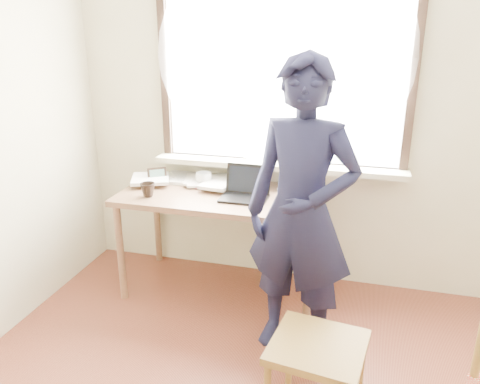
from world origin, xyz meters
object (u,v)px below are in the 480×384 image
(laptop, at_px, (246,190))
(mug_white, at_px, (204,179))
(mug_dark, at_px, (148,190))
(work_chair, at_px, (317,356))
(desk, at_px, (222,204))
(person, at_px, (301,214))

(laptop, bearing_deg, mug_white, 154.69)
(laptop, distance_m, mug_dark, 0.68)
(mug_white, bearing_deg, laptop, -25.31)
(laptop, relative_size, work_chair, 0.65)
(desk, relative_size, mug_white, 11.66)
(mug_dark, bearing_deg, laptop, 13.31)
(laptop, height_order, mug_dark, laptop)
(laptop, distance_m, person, 0.67)
(mug_dark, relative_size, work_chair, 0.21)
(laptop, height_order, work_chair, laptop)
(desk, xyz_separation_m, person, (0.63, -0.52, 0.20))
(mug_white, bearing_deg, mug_dark, -131.65)
(desk, bearing_deg, mug_dark, -158.38)
(desk, xyz_separation_m, work_chair, (0.81, -1.08, -0.31))
(desk, distance_m, work_chair, 1.38)
(mug_white, distance_m, work_chair, 1.63)
(desk, bearing_deg, person, -39.68)
(work_chair, bearing_deg, person, 107.99)
(work_chair, height_order, person, person)
(mug_white, height_order, mug_dark, same)
(desk, height_order, mug_dark, mug_dark)
(laptop, xyz_separation_m, person, (0.45, -0.49, 0.07))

